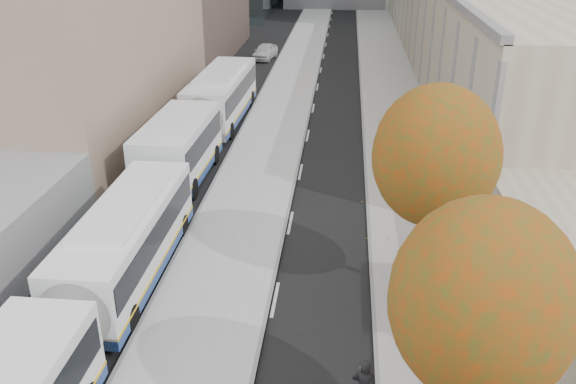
# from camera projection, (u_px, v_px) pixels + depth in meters

# --- Properties ---
(bus_platform) EXTENTS (4.25, 150.00, 0.15)m
(bus_platform) POSITION_uv_depth(u_px,v_px,m) (281.00, 110.00, 42.70)
(bus_platform) COLOR #A3A3A3
(bus_platform) RESTS_ON ground
(sidewalk) EXTENTS (4.75, 150.00, 0.08)m
(sidewalk) POSITION_uv_depth(u_px,v_px,m) (396.00, 114.00, 42.03)
(sidewalk) COLOR gray
(sidewalk) RESTS_ON ground
(building_tan) EXTENTS (18.00, 92.00, 8.00)m
(building_tan) POSITION_uv_depth(u_px,v_px,m) (487.00, 3.00, 65.75)
(building_tan) COLOR tan
(building_tan) RESTS_ON ground
(bus_shelter) EXTENTS (1.90, 4.40, 2.53)m
(bus_shelter) POSITION_uv_depth(u_px,v_px,m) (502.00, 273.00, 19.19)
(bus_shelter) COLOR #383A3F
(bus_shelter) RESTS_ON sidewalk
(tree_b) EXTENTS (4.00, 4.00, 6.97)m
(tree_b) POSITION_uv_depth(u_px,v_px,m) (483.00, 302.00, 12.79)
(tree_b) COLOR #302417
(tree_b) RESTS_ON sidewalk
(tree_c) EXTENTS (4.20, 4.20, 7.28)m
(tree_c) POSITION_uv_depth(u_px,v_px,m) (436.00, 157.00, 19.97)
(tree_c) COLOR #302417
(tree_c) RESTS_ON sidewalk
(bus_near) EXTENTS (2.55, 17.00, 2.83)m
(bus_near) POSITION_uv_depth(u_px,v_px,m) (87.00, 299.00, 18.99)
(bus_near) COLOR white
(bus_near) RESTS_ON ground
(bus_far) EXTENTS (3.25, 19.12, 3.18)m
(bus_far) POSITION_uv_depth(u_px,v_px,m) (206.00, 114.00, 36.22)
(bus_far) COLOR white
(bus_far) RESTS_ON ground
(distant_car) EXTENTS (2.34, 4.49, 1.46)m
(distant_car) POSITION_uv_depth(u_px,v_px,m) (265.00, 51.00, 58.29)
(distant_car) COLOR silver
(distant_car) RESTS_ON ground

